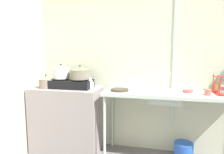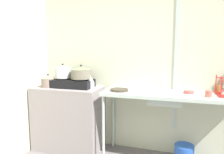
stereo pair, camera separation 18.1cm
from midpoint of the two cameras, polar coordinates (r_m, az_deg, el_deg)
The scene contains 17 objects.
wall_back at distance 2.84m, azimuth 12.89°, elevation 3.66°, with size 4.46×0.10×2.48m, color beige.
wall_metal_strip at distance 2.78m, azimuth 15.73°, elevation 6.04°, with size 0.05×0.01×1.98m, color #B1C1BB.
counter_concrete at distance 3.01m, azimuth -14.38°, elevation -11.50°, with size 0.95×0.52×0.91m, color gray.
counter_sink at distance 2.59m, azimuth 15.20°, elevation -5.76°, with size 1.75×0.52×0.91m.
stove at distance 2.85m, azimuth -13.52°, elevation -1.85°, with size 0.59×0.32×0.13m.
pot_on_left_burner at distance 2.90m, azimuth -16.13°, elevation 1.41°, with size 0.24×0.24×0.20m.
pot_on_right_burner at distance 2.77m, azimuth -10.99°, elevation 1.19°, with size 0.28×0.28×0.19m.
pot_beside_stove at distance 2.93m, azimuth -20.10°, elevation -1.35°, with size 0.19×0.19×0.19m.
percolator at distance 2.75m, azimuth -8.30°, elevation -1.48°, with size 0.11×0.11×0.18m.
sink_basin at distance 2.56m, azimuth 12.93°, elevation -5.75°, with size 0.40×0.28×0.13m, color #B1C1BB.
faucet at distance 2.63m, azimuth 12.77°, elevation 0.51°, with size 0.16×0.09×0.30m.
frying_pan at distance 2.58m, azimuth 0.20°, elevation -3.67°, with size 0.23×0.23×0.03m, color #3C3328.
cup_by_rack at distance 2.52m, azimuth 23.94°, elevation -4.03°, with size 0.07×0.07×0.07m, color #BF5C53.
small_bowl_on_drainboard at distance 2.63m, azimuth 19.09°, elevation -3.78°, with size 0.12×0.12×0.04m, color #C25252.
bottle_by_sink at distance 2.56m, azimuth 7.46°, elevation -1.93°, with size 0.07×0.07×0.23m.
utensil_jar at distance 2.85m, azimuth 25.86°, elevation -2.66°, with size 0.07×0.07×0.21m.
bucket_on_floor at distance 2.88m, azimuth 17.99°, elevation -19.70°, with size 0.24×0.24×0.24m, color blue.
Camera 1 is at (-0.10, -1.00, 1.42)m, focal length 31.90 mm.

